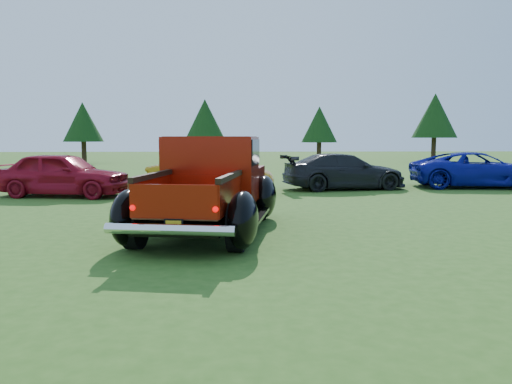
% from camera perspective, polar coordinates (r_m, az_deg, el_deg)
% --- Properties ---
extents(ground, '(120.00, 120.00, 0.00)m').
position_cam_1_polar(ground, '(9.43, 2.00, -5.93)').
color(ground, '#2C5317').
rests_on(ground, ground).
extents(tree_west, '(2.94, 2.94, 4.60)m').
position_cam_1_polar(tree_west, '(39.83, -19.17, 7.55)').
color(tree_west, '#332114').
rests_on(tree_west, ground).
extents(tree_mid_left, '(3.20, 3.20, 5.00)m').
position_cam_1_polar(tree_mid_left, '(40.27, -5.85, 8.23)').
color(tree_mid_left, '#332114').
rests_on(tree_mid_left, ground).
extents(tree_mid_right, '(2.82, 2.82, 4.40)m').
position_cam_1_polar(tree_mid_right, '(39.77, 7.25, 7.65)').
color(tree_mid_right, '#332114').
rests_on(tree_mid_right, ground).
extents(tree_east, '(3.46, 3.46, 5.40)m').
position_cam_1_polar(tree_east, '(41.80, 19.76, 8.20)').
color(tree_east, '#332114').
rests_on(tree_east, ground).
extents(pickup_truck, '(3.31, 5.69, 2.01)m').
position_cam_1_polar(pickup_truck, '(10.91, -5.10, 0.79)').
color(pickup_truck, black).
rests_on(pickup_truck, ground).
extents(show_car_red, '(4.68, 2.56, 1.51)m').
position_cam_1_polar(show_car_red, '(18.04, -21.20, 1.92)').
color(show_car_red, maroon).
rests_on(show_car_red, ground).
extents(show_car_yellow, '(4.40, 1.92, 1.41)m').
position_cam_1_polar(show_car_yellow, '(17.20, -5.10, 1.96)').
color(show_car_yellow, '#B97B18').
rests_on(show_car_yellow, ground).
extents(show_car_grey, '(4.96, 2.63, 1.37)m').
position_cam_1_polar(show_car_grey, '(19.44, 10.04, 2.33)').
color(show_car_grey, black).
rests_on(show_car_grey, ground).
extents(show_car_blue, '(5.31, 2.91, 1.41)m').
position_cam_1_polar(show_car_blue, '(21.67, 23.97, 2.34)').
color(show_car_blue, '#0D1392').
rests_on(show_car_blue, ground).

